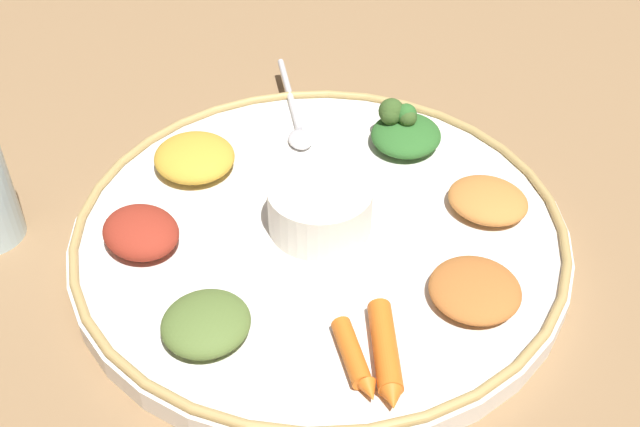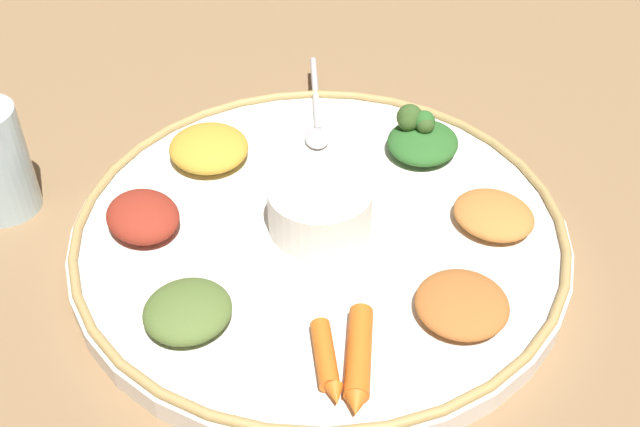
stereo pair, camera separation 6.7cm
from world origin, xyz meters
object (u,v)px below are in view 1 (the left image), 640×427
object	(u,v)px
carrot_outer	(386,353)
carrot_near_spoon	(358,358)
center_bowl	(320,207)
greens_pile	(404,130)
spoon	(292,117)

from	to	relation	value
carrot_outer	carrot_near_spoon	bearing A→B (deg)	1.36
center_bowl	greens_pile	size ratio (longest dim) A/B	0.94
greens_pile	carrot_near_spoon	xyz separation A→B (m)	(0.10, 0.26, -0.01)
spoon	greens_pile	world-z (taller)	greens_pile
center_bowl	greens_pile	xyz separation A→B (m)	(-0.10, -0.11, -0.01)
greens_pile	carrot_near_spoon	bearing A→B (deg)	69.79
spoon	greens_pile	xyz separation A→B (m)	(-0.10, 0.06, 0.01)
spoon	carrot_near_spoon	size ratio (longest dim) A/B	2.35
spoon	greens_pile	distance (m)	0.12
center_bowl	greens_pile	world-z (taller)	greens_pile
carrot_near_spoon	carrot_outer	distance (m)	0.02
spoon	greens_pile	bearing A→B (deg)	150.52
carrot_near_spoon	carrot_outer	xyz separation A→B (m)	(-0.02, -0.00, 0.00)
greens_pile	carrot_near_spoon	distance (m)	0.28
carrot_near_spoon	greens_pile	bearing A→B (deg)	-110.21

